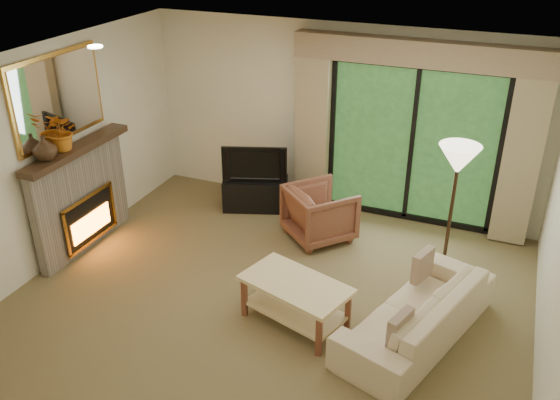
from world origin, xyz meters
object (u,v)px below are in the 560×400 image
at_px(media_console, 256,194).
at_px(coffee_table, 295,303).
at_px(sofa, 417,313).
at_px(armchair, 320,213).

xyz_separation_m(media_console, coffee_table, (1.46, -2.22, 0.02)).
bearing_deg(coffee_table, sofa, 29.49).
bearing_deg(media_console, sofa, -55.67).
bearing_deg(media_console, coffee_table, -75.98).
xyz_separation_m(media_console, armchair, (1.12, -0.45, 0.13)).
height_order(armchair, sofa, armchair).
relative_size(armchair, coffee_table, 0.71).
xyz_separation_m(armchair, sofa, (1.54, -1.51, -0.07)).
xyz_separation_m(armchair, coffee_table, (0.34, -1.77, -0.11)).
bearing_deg(coffee_table, armchair, 118.33).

